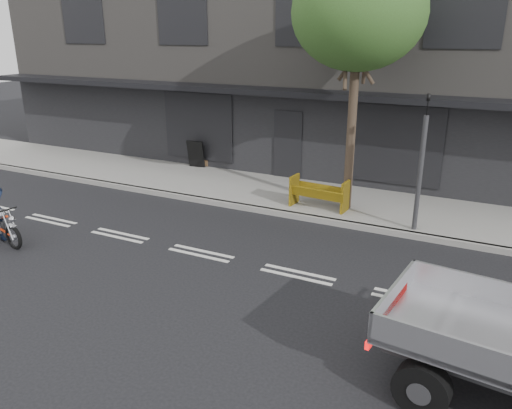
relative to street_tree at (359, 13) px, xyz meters
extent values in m
plane|color=black|center=(-2.20, -4.20, -5.28)|extent=(80.00, 80.00, 0.00)
cube|color=gray|center=(-2.20, 0.50, -5.20)|extent=(32.00, 3.20, 0.15)
cube|color=gray|center=(-2.20, -1.10, -5.20)|extent=(32.00, 0.20, 0.15)
cube|color=slate|center=(-2.20, 7.10, -1.28)|extent=(26.00, 10.00, 8.00)
cylinder|color=#382B21|center=(0.00, 0.00, -3.28)|extent=(0.24, 0.24, 4.00)
ellipsoid|color=#334E1D|center=(0.00, 0.00, 0.02)|extent=(3.40, 3.40, 2.89)
cylinder|color=#2D2D30|center=(2.00, -0.85, -3.78)|extent=(0.12, 0.12, 3.00)
imported|color=black|center=(2.00, -0.85, -2.03)|extent=(0.08, 0.10, 0.50)
torus|color=black|center=(-6.27, -5.91, -4.99)|extent=(0.62, 0.18, 0.61)
cylinder|color=black|center=(-6.43, -5.89, -4.35)|extent=(0.12, 0.54, 0.03)
cylinder|color=black|center=(3.16, -7.20, -4.90)|extent=(0.79, 0.37, 0.76)
cylinder|color=black|center=(3.36, -5.52, -4.90)|extent=(0.79, 0.37, 0.76)
cube|color=#BCBCC2|center=(4.00, -6.45, -4.36)|extent=(3.20, 2.28, 0.10)
camera|label=1|loc=(3.60, -13.05, -0.42)|focal=35.00mm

